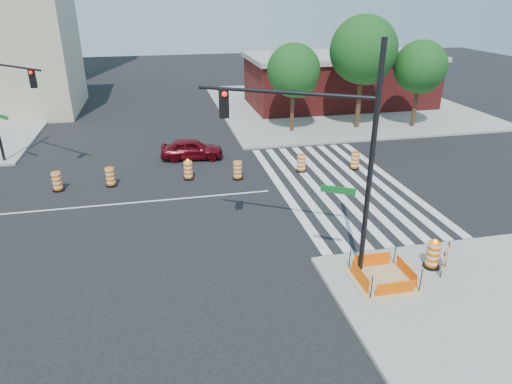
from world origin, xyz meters
The scene contains 20 objects.
ground centered at (0.00, 0.00, 0.00)m, with size 120.00×120.00×0.00m, color black.
sidewalk_ne centered at (18.00, 18.00, 0.07)m, with size 22.00×22.00×0.15m, color gray.
crosswalk_east centered at (10.95, 0.00, 0.01)m, with size 6.75×13.50×0.01m.
lane_centerline centered at (0.00, 0.00, 0.01)m, with size 14.00×0.12×0.01m, color silver.
excavation_pit centered at (9.00, -9.00, 0.22)m, with size 2.20×2.20×0.90m.
brick_storefront centered at (18.00, 18.00, 2.32)m, with size 16.50×8.50×4.60m.
red_coupe centered at (3.55, 5.98, 0.65)m, with size 1.54×3.82×1.30m, color #53070E.
signal_pole_se centered at (7.01, -7.33, 5.02)m, with size 5.44×3.23×8.20m.
signal_pole_nw centered at (-6.68, 6.62, 4.64)m, with size 4.04×4.22×7.55m.
pit_drum centered at (11.16, -8.59, 0.64)m, with size 0.60×0.60×1.18m.
barricade centered at (11.40, -8.98, 0.74)m, with size 0.67×0.68×1.07m.
tree_north_c centered at (11.38, 10.37, 4.32)m, with size 3.79×3.79×6.44m.
tree_north_d centered at (16.56, 10.33, 5.55)m, with size 4.86×4.86×8.26m.
tree_north_e centered at (20.84, 9.62, 4.38)m, with size 3.84×3.84×6.53m.
median_drum_2 centered at (-3.77, 2.42, 0.48)m, with size 0.60×0.60×1.02m.
median_drum_3 centered at (-1.10, 2.50, 0.48)m, with size 0.60×0.60×1.02m.
median_drum_4 centered at (3.06, 2.59, 0.49)m, with size 0.60×0.60×1.18m.
median_drum_5 centered at (5.75, 2.03, 0.48)m, with size 0.60×0.60×1.02m.
median_drum_6 centered at (9.56, 2.38, 0.48)m, with size 0.60×0.60×1.02m.
median_drum_7 centered at (12.78, 2.12, 0.48)m, with size 0.60×0.60×1.02m.
Camera 1 is at (1.68, -21.35, 9.53)m, focal length 32.00 mm.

